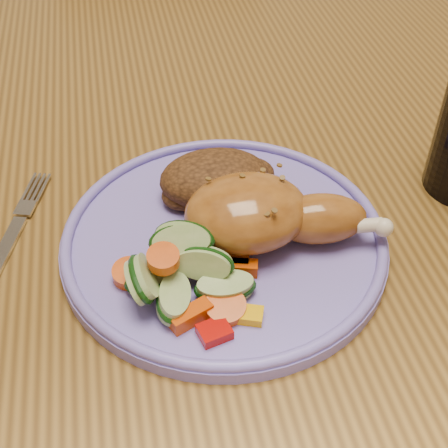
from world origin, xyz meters
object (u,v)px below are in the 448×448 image
object	(u,v)px
chair_far	(172,79)
fork	(9,241)
plate	(224,241)
dining_table	(234,215)

from	to	relation	value
chair_far	fork	distance (m)	0.79
plate	dining_table	bearing A→B (deg)	73.90
dining_table	fork	distance (m)	0.26
dining_table	plate	distance (m)	0.16
dining_table	chair_far	world-z (taller)	chair_far
dining_table	plate	bearing A→B (deg)	-106.10
plate	fork	distance (m)	0.19
chair_far	plate	bearing A→B (deg)	-92.85
dining_table	fork	bearing A→B (deg)	-158.35
dining_table	chair_far	distance (m)	0.65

